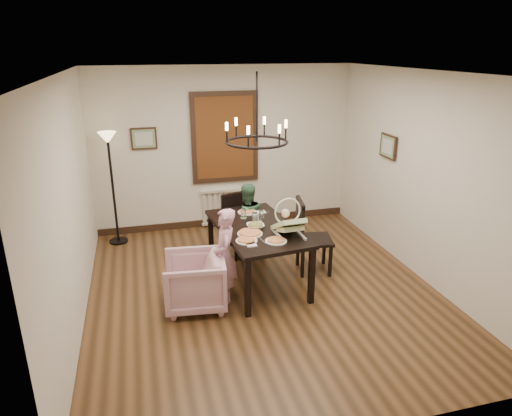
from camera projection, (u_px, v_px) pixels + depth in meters
name	position (u px, v px, depth m)	size (l,w,h in m)	color
room_shell	(256.00, 182.00, 5.97)	(4.51, 5.00, 2.81)	brown
dining_table	(257.00, 232.00, 6.13)	(1.15, 1.82, 0.81)	black
chair_far	(240.00, 226.00, 6.99)	(0.42, 0.42, 0.96)	black
chair_right	(315.00, 236.00, 6.46)	(0.48, 0.48, 1.09)	black
armchair	(195.00, 281.00, 5.63)	(0.73, 0.75, 0.68)	#D09FB2
elderly_woman	(225.00, 263.00, 5.73)	(0.37, 0.24, 1.02)	#C58BA5
seated_man	(246.00, 227.00, 6.90)	(0.48, 0.37, 0.98)	#3B6447
baby_bouncer	(289.00, 223.00, 5.77)	(0.37, 0.51, 0.33)	#C1D492
salad_bowl	(255.00, 226.00, 6.03)	(0.28, 0.28, 0.07)	white
pizza_platter	(250.00, 233.00, 5.83)	(0.32, 0.32, 0.04)	tan
drinking_glass	(255.00, 218.00, 6.20)	(0.07, 0.07, 0.15)	silver
window_blinds	(225.00, 138.00, 7.80)	(1.00, 0.03, 1.40)	#553011
radiator	(226.00, 206.00, 8.24)	(0.92, 0.12, 0.62)	silver
picture_back	(144.00, 139.00, 7.47)	(0.42, 0.03, 0.36)	black
picture_right	(388.00, 146.00, 6.90)	(0.42, 0.03, 0.36)	black
floor_lamp	(113.00, 190.00, 7.30)	(0.30, 0.30, 1.80)	black
chandelier	(257.00, 142.00, 5.71)	(0.80, 0.80, 0.04)	black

